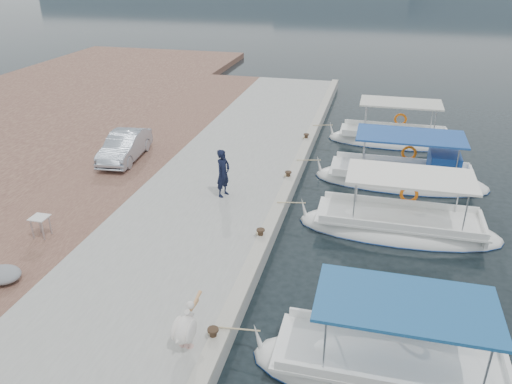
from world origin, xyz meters
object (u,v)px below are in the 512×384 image
(fishing_caique_b, at_px, (388,373))
(fishing_caique_e, at_px, (393,141))
(fishing_caique_d, at_px, (403,179))
(parked_car, at_px, (125,146))
(fisherman, at_px, (223,173))
(pelican, at_px, (185,328))
(fishing_caique_c, at_px, (398,229))

(fishing_caique_b, relative_size, fishing_caique_e, 0.96)
(fishing_caique_b, xyz_separation_m, fishing_caique_e, (0.13, 16.75, -0.00))
(fishing_caique_d, bearing_deg, parked_car, -173.57)
(fishing_caique_e, distance_m, fisherman, 11.36)
(fishing_caique_d, height_order, fishing_caique_e, same)
(fishing_caique_b, distance_m, pelican, 4.91)
(fishing_caique_b, xyz_separation_m, parked_car, (-11.90, 10.12, 1.00))
(fisherman, relative_size, parked_car, 0.50)
(fishing_caique_e, relative_size, pelican, 4.94)
(fishing_caique_b, distance_m, parked_car, 15.65)
(fishing_caique_b, bearing_deg, fishing_caique_e, 89.57)
(fishing_caique_b, xyz_separation_m, fishing_caique_c, (0.30, 7.15, -0.00))
(fishing_caique_d, xyz_separation_m, fisherman, (-6.91, -3.99, 1.26))
(fisherman, bearing_deg, parked_car, 83.09)
(fishing_caique_c, xyz_separation_m, fishing_caique_d, (0.24, 4.37, 0.06))
(fishing_caique_e, height_order, pelican, fishing_caique_e)
(fishing_caique_c, xyz_separation_m, fisherman, (-6.67, 0.38, 1.32))
(fishing_caique_c, relative_size, parked_car, 1.88)
(pelican, distance_m, parked_car, 12.92)
(fishing_caique_c, height_order, fisherman, fisherman)
(parked_car, bearing_deg, pelican, -62.01)
(fishing_caique_d, distance_m, fisherman, 8.08)
(fishing_caique_d, height_order, pelican, fishing_caique_d)
(fishing_caique_b, distance_m, fishing_caique_d, 11.54)
(fisherman, bearing_deg, fishing_caique_c, -75.08)
(fishing_caique_d, height_order, parked_car, fishing_caique_d)
(fishing_caique_d, xyz_separation_m, fishing_caique_e, (-0.41, 5.23, -0.06))
(fishing_caique_c, relative_size, pelican, 5.19)
(fisherman, bearing_deg, fishing_caique_e, -16.98)
(fishing_caique_c, relative_size, fishing_caique_e, 1.05)
(fishing_caique_c, xyz_separation_m, parked_car, (-12.19, 2.97, 1.00))
(fishing_caique_b, height_order, fishing_caique_e, same)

